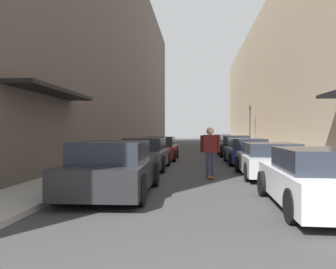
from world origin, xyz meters
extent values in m
plane|color=#38383A|center=(0.00, 20.54, 0.00)|extent=(112.97, 112.97, 0.00)
cube|color=#A3A099|center=(-4.30, 25.68, 0.06)|extent=(1.80, 51.35, 0.12)
cube|color=#A3A099|center=(4.30, 25.68, 0.06)|extent=(1.80, 51.35, 0.12)
cube|color=#564C47|center=(-7.20, 25.68, 7.95)|extent=(4.00, 51.35, 15.89)
cube|color=black|center=(-4.80, 8.99, 2.90)|extent=(1.00, 4.80, 0.12)
cube|color=tan|center=(7.20, 25.68, 5.89)|extent=(4.00, 51.35, 11.78)
cube|color=#232326|center=(-2.31, 6.89, 0.52)|extent=(1.98, 4.20, 0.66)
cube|color=#232833|center=(-2.31, 6.68, 1.11)|extent=(1.70, 2.20, 0.51)
cylinder|color=black|center=(-3.22, 8.18, 0.35)|extent=(0.18, 0.71, 0.71)
cylinder|color=black|center=(-1.39, 8.18, 0.35)|extent=(0.18, 0.71, 0.71)
cylinder|color=black|center=(-3.22, 5.60, 0.35)|extent=(0.18, 0.71, 0.71)
cylinder|color=black|center=(-1.39, 5.60, 0.35)|extent=(0.18, 0.71, 0.71)
cube|color=#515459|center=(-2.34, 12.55, 0.50)|extent=(1.82, 4.10, 0.62)
cube|color=#232833|center=(-2.34, 12.35, 1.07)|extent=(1.57, 2.15, 0.53)
cylinder|color=black|center=(-3.19, 13.81, 0.35)|extent=(0.18, 0.70, 0.70)
cylinder|color=black|center=(-1.49, 13.81, 0.35)|extent=(0.18, 0.70, 0.70)
cylinder|color=black|center=(-3.19, 11.29, 0.35)|extent=(0.18, 0.70, 0.70)
cylinder|color=black|center=(-1.49, 11.29, 0.35)|extent=(0.18, 0.70, 0.70)
cube|color=maroon|center=(-2.26, 17.27, 0.49)|extent=(1.88, 3.96, 0.62)
cube|color=#232833|center=(-2.26, 17.08, 1.06)|extent=(1.64, 2.06, 0.53)
cylinder|color=black|center=(-3.16, 18.50, 0.33)|extent=(0.18, 0.65, 0.65)
cylinder|color=black|center=(-1.35, 18.50, 0.33)|extent=(0.18, 0.65, 0.65)
cylinder|color=black|center=(-3.16, 16.05, 0.33)|extent=(0.18, 0.65, 0.65)
cylinder|color=black|center=(-1.35, 16.05, 0.33)|extent=(0.18, 0.65, 0.65)
cube|color=silver|center=(2.30, 5.73, 0.48)|extent=(1.82, 4.07, 0.63)
cube|color=#232833|center=(2.30, 5.53, 1.03)|extent=(1.56, 2.13, 0.46)
cylinder|color=black|center=(1.46, 6.97, 0.31)|extent=(0.18, 0.62, 0.62)
cylinder|color=black|center=(3.13, 6.97, 0.31)|extent=(0.18, 0.62, 0.62)
cylinder|color=black|center=(1.46, 4.48, 0.31)|extent=(0.18, 0.62, 0.62)
cube|color=#B7B7BC|center=(2.40, 10.55, 0.47)|extent=(2.03, 4.01, 0.60)
cube|color=#232833|center=(2.40, 10.35, 0.99)|extent=(1.75, 2.10, 0.43)
cylinder|color=black|center=(1.45, 11.77, 0.31)|extent=(0.18, 0.62, 0.62)
cylinder|color=black|center=(3.35, 11.77, 0.31)|extent=(0.18, 0.62, 0.62)
cylinder|color=black|center=(1.45, 9.32, 0.31)|extent=(0.18, 0.62, 0.62)
cylinder|color=black|center=(3.35, 9.32, 0.31)|extent=(0.18, 0.62, 0.62)
cube|color=navy|center=(2.31, 15.29, 0.47)|extent=(1.89, 4.17, 0.61)
cube|color=#232833|center=(2.31, 15.08, 1.02)|extent=(1.65, 2.18, 0.49)
cylinder|color=black|center=(1.40, 16.58, 0.30)|extent=(0.18, 0.60, 0.60)
cylinder|color=black|center=(3.21, 16.58, 0.30)|extent=(0.18, 0.60, 0.60)
cylinder|color=black|center=(1.40, 14.00, 0.30)|extent=(0.18, 0.60, 0.60)
cylinder|color=black|center=(3.21, 14.00, 0.30)|extent=(0.18, 0.60, 0.60)
cube|color=black|center=(2.31, 20.46, 0.52)|extent=(1.93, 4.09, 0.65)
cube|color=#232833|center=(2.31, 20.25, 1.10)|extent=(1.69, 2.13, 0.51)
cylinder|color=black|center=(1.38, 21.72, 0.36)|extent=(0.18, 0.71, 0.71)
cylinder|color=black|center=(3.24, 21.72, 0.36)|extent=(0.18, 0.71, 0.71)
cylinder|color=black|center=(1.38, 19.19, 0.36)|extent=(0.18, 0.71, 0.71)
cylinder|color=black|center=(3.24, 19.19, 0.36)|extent=(0.18, 0.71, 0.71)
cube|color=maroon|center=(2.45, 26.17, 0.51)|extent=(1.75, 4.58, 0.65)
cube|color=#232833|center=(2.45, 25.94, 1.04)|extent=(1.54, 2.38, 0.41)
cylinder|color=black|center=(1.60, 27.59, 0.33)|extent=(0.18, 0.66, 0.66)
cylinder|color=black|center=(3.30, 27.59, 0.33)|extent=(0.18, 0.66, 0.66)
cylinder|color=black|center=(1.60, 24.75, 0.33)|extent=(0.18, 0.66, 0.66)
cylinder|color=black|center=(3.30, 24.75, 0.33)|extent=(0.18, 0.66, 0.66)
cube|color=#B7B7BC|center=(2.34, 31.42, 0.52)|extent=(1.82, 4.11, 0.64)
cube|color=#232833|center=(2.34, 31.21, 1.08)|extent=(1.58, 2.15, 0.49)
cylinder|color=black|center=(1.49, 32.68, 0.36)|extent=(0.18, 0.71, 0.71)
cylinder|color=black|center=(3.20, 32.68, 0.36)|extent=(0.18, 0.71, 0.71)
cylinder|color=black|center=(1.49, 30.15, 0.36)|extent=(0.18, 0.71, 0.71)
cylinder|color=black|center=(3.20, 30.15, 0.36)|extent=(0.18, 0.71, 0.71)
cube|color=brown|center=(0.28, 9.99, 0.07)|extent=(0.20, 0.78, 0.02)
cylinder|color=beige|center=(0.21, 10.24, 0.03)|extent=(0.03, 0.06, 0.06)
cylinder|color=beige|center=(0.36, 10.24, 0.03)|extent=(0.03, 0.06, 0.06)
cylinder|color=beige|center=(0.21, 9.74, 0.03)|extent=(0.03, 0.06, 0.06)
cylinder|color=beige|center=(0.36, 9.74, 0.03)|extent=(0.03, 0.06, 0.06)
cylinder|color=#2D3351|center=(0.20, 9.99, 0.48)|extent=(0.12, 0.12, 0.80)
cylinder|color=#2D3351|center=(0.37, 9.99, 0.48)|extent=(0.12, 0.12, 0.80)
cube|color=maroon|center=(0.28, 9.99, 1.19)|extent=(0.48, 0.22, 0.62)
sphere|color=beige|center=(0.28, 9.99, 1.62)|extent=(0.26, 0.26, 0.26)
cylinder|color=maroon|center=(-0.01, 9.99, 1.19)|extent=(0.10, 0.10, 0.58)
cylinder|color=maroon|center=(0.57, 9.99, 1.19)|extent=(0.10, 0.10, 0.58)
cylinder|color=#2D2D2D|center=(4.57, 28.07, 2.03)|extent=(0.10, 0.10, 3.82)
cube|color=#332D0F|center=(4.57, 28.07, 3.72)|extent=(0.16, 0.16, 0.45)
sphere|color=red|center=(4.57, 27.99, 3.83)|extent=(0.11, 0.11, 0.11)
camera|label=1|loc=(-0.21, -1.34, 1.60)|focal=35.00mm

